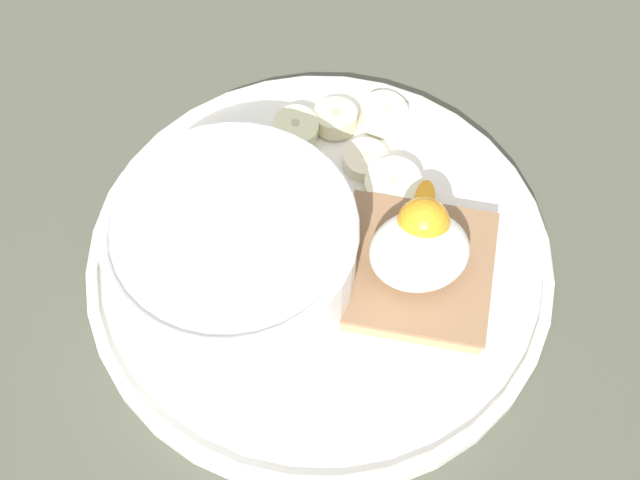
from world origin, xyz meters
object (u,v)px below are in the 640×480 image
banana_slice_inner (335,119)px  banana_slice_front (365,160)px  banana_slice_back (384,114)px  poached_egg (420,244)px  oatmeal_bowl (233,252)px  toast_slice (416,269)px  banana_slice_right (296,130)px  banana_slice_left (393,186)px

banana_slice_inner → banana_slice_front: bearing=104.5°
banana_slice_front → banana_slice_back: 3.50cm
poached_egg → banana_slice_inner: poached_egg is taller
banana_slice_inner → oatmeal_bowl: bearing=46.9°
toast_slice → banana_slice_right: banana_slice_right is taller
oatmeal_bowl → banana_slice_inner: size_ratio=4.05×
banana_slice_right → banana_slice_back: bearing=176.9°
banana_slice_front → poached_egg: bearing=94.4°
banana_slice_back → banana_slice_left: bearing=78.3°
toast_slice → banana_slice_front: 7.97cm
banana_slice_front → banana_slice_inner: size_ratio=1.09×
banana_slice_front → banana_slice_back: bearing=-125.8°
toast_slice → banana_slice_front: toast_slice is taller
poached_egg → banana_slice_left: bearing=-94.1°
poached_egg → toast_slice: bearing=65.1°
banana_slice_left → banana_slice_back: (-1.06, -5.15, 0.03)cm
banana_slice_left → banana_slice_inner: size_ratio=1.43×
oatmeal_bowl → banana_slice_back: size_ratio=3.67×
toast_slice → banana_slice_left: (-0.52, -5.64, -0.05)cm
banana_slice_left → banana_slice_inner: (1.86, -5.70, -0.07)cm
banana_slice_back → banana_slice_right: 5.50cm
banana_slice_back → banana_slice_right: (5.49, -0.30, 0.01)cm
toast_slice → banana_slice_right: size_ratio=3.13×
oatmeal_bowl → toast_slice: oatmeal_bowl is taller
banana_slice_inner → banana_slice_back: bearing=169.4°
poached_egg → banana_slice_front: bearing=-85.6°
banana_slice_front → banana_slice_right: banana_slice_right is taller
toast_slice → banana_slice_inner: bearing=-83.3°
banana_slice_back → oatmeal_bowl: bearing=36.5°
banana_slice_front → banana_slice_inner: banana_slice_inner is taller
toast_slice → banana_slice_back: size_ratio=3.08×
banana_slice_right → oatmeal_bowl: bearing=56.5°
poached_egg → banana_slice_back: poached_egg is taller
oatmeal_bowl → poached_egg: size_ratio=1.74×
poached_egg → banana_slice_right: size_ratio=2.14×
toast_slice → banana_slice_front: size_ratio=3.12×
poached_egg → banana_slice_inner: size_ratio=2.32×
oatmeal_bowl → poached_egg: 9.95cm
banana_slice_left → banana_slice_back: size_ratio=1.30×
banana_slice_front → banana_slice_inner: (0.88, -3.38, 0.11)cm
banana_slice_right → banana_slice_inner: banana_slice_right is taller
banana_slice_left → banana_slice_right: same height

